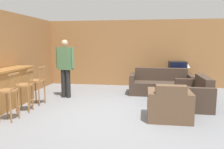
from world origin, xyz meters
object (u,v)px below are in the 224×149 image
Objects in this scene: bar_chair_far at (37,83)px; armchair_near at (169,106)px; bar_chair_near at (9,94)px; book_on_table at (160,90)px; loveseat_right at (194,95)px; couch_far at (161,85)px; tv at (177,68)px; bar_chair_mid at (25,88)px; coffee_table at (160,92)px; person_by_window at (65,65)px; table_lamp at (186,65)px; tv_unit at (177,81)px.

bar_chair_far is 1.13× the size of armchair_near.
book_on_table is at bearing 28.42° from bar_chair_near.
bar_chair_near is 4.65m from loveseat_right.
bar_chair_far is at bearing -152.74° from couch_far.
bar_chair_far is 1.67× the size of tv.
loveseat_right is at bearing 14.82° from bar_chair_mid.
bar_chair_far is (0.00, 0.65, 0.00)m from bar_chair_mid.
bar_chair_near is at bearing -150.68° from coffee_table.
bar_chair_near is 1.00× the size of bar_chair_mid.
bar_chair_near is 2.28m from person_by_window.
armchair_near is (3.50, 0.58, -0.29)m from bar_chair_near.
armchair_near is 1.44m from loveseat_right.
table_lamp is at bearing 37.66° from bar_chair_mid.
tv_unit is (4.15, 2.79, -0.32)m from bar_chair_far.
couch_far is 1.29m from book_on_table.
person_by_window reaches higher than coffee_table.
bar_chair_mid is 3.57m from book_on_table.
bar_chair_mid reaches higher than tv_unit.
loveseat_right reaches higher than tv_unit.
bar_chair_mid is at bearing -165.18° from loveseat_right.
book_on_table is (-0.03, -0.08, 0.07)m from coffee_table.
coffee_table is 3.00m from person_by_window.
person_by_window is (0.49, 0.89, 0.43)m from bar_chair_far.
person_by_window is at bearing -152.52° from tv.
bar_chair_near is 3.90m from coffee_table.
bar_chair_far reaches higher than table_lamp.
table_lamp reaches higher than armchair_near.
bar_chair_mid is 1.67× the size of tv.
coffee_table is 0.53× the size of person_by_window.
person_by_window is at bearing 172.72° from book_on_table.
book_on_table is (-0.78, -2.27, -0.39)m from tv.
armchair_near is (3.50, -0.72, -0.29)m from bar_chair_far.
couch_far is (3.49, 3.10, -0.29)m from bar_chair_near.
couch_far is 3.25× the size of tv.
book_on_table is at bearing 19.17° from bar_chair_mid.
person_by_window reaches higher than armchair_near.
couch_far is at bearing 41.63° from bar_chair_near.
tv is at bearing 39.66° from bar_chair_mid.
couch_far is at bearing 84.48° from book_on_table.
bar_chair_far is at bearing 89.99° from bar_chair_mid.
bar_chair_near is 1.67× the size of tv.
tv is 1.36× the size of table_lamp.
bar_chair_mid reaches higher than table_lamp.
bar_chair_near reaches higher than tv.
tv is at bearing 93.43° from loveseat_right.
couch_far is at bearing -134.36° from table_lamp.
loveseat_right is 0.93m from book_on_table.
loveseat_right is at bearing -6.07° from person_by_window.
tv_unit is 0.53× the size of person_by_window.
bar_chair_far is 4.33m from loveseat_right.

